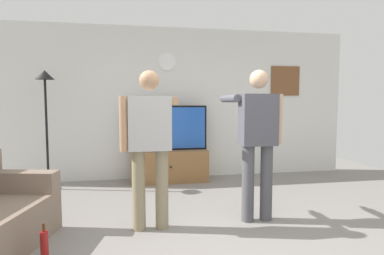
% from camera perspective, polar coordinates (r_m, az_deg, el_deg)
% --- Properties ---
extents(ground_plane, '(8.40, 8.40, 0.00)m').
position_cam_1_polar(ground_plane, '(3.20, 5.29, -20.89)').
color(ground_plane, gray).
extents(back_wall, '(6.40, 0.10, 2.70)m').
position_cam_1_polar(back_wall, '(5.78, -2.50, 4.34)').
color(back_wall, silver).
rests_on(back_wall, ground_plane).
extents(tv_stand, '(1.32, 0.45, 0.54)m').
position_cam_1_polar(tv_stand, '(5.52, -4.10, -6.94)').
color(tv_stand, olive).
rests_on(tv_stand, ground_plane).
extents(television, '(1.32, 0.07, 0.77)m').
position_cam_1_polar(television, '(5.47, -4.20, -0.07)').
color(television, black).
rests_on(television, tv_stand).
extents(wall_clock, '(0.31, 0.03, 0.31)m').
position_cam_1_polar(wall_clock, '(5.74, -4.53, 11.75)').
color(wall_clock, white).
extents(framed_picture, '(0.57, 0.04, 0.55)m').
position_cam_1_polar(framed_picture, '(6.36, 16.44, 8.06)').
color(framed_picture, brown).
extents(floor_lamp, '(0.32, 0.32, 1.87)m').
position_cam_1_polar(floor_lamp, '(5.41, -24.89, 3.75)').
color(floor_lamp, black).
rests_on(floor_lamp, ground_plane).
extents(person_standing_nearer_lamp, '(0.63, 0.78, 1.71)m').
position_cam_1_polar(person_standing_nearer_lamp, '(3.41, -7.62, -2.14)').
color(person_standing_nearer_lamp, gray).
rests_on(person_standing_nearer_lamp, ground_plane).
extents(person_standing_nearer_couch, '(0.59, 0.78, 1.74)m').
position_cam_1_polar(person_standing_nearer_couch, '(3.70, 11.73, -1.52)').
color(person_standing_nearer_couch, '#4C4C51').
rests_on(person_standing_nearer_couch, ground_plane).
extents(beverage_bottle, '(0.07, 0.07, 0.35)m').
position_cam_1_polar(beverage_bottle, '(3.14, -25.08, -18.92)').
color(beverage_bottle, maroon).
rests_on(beverage_bottle, ground_plane).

